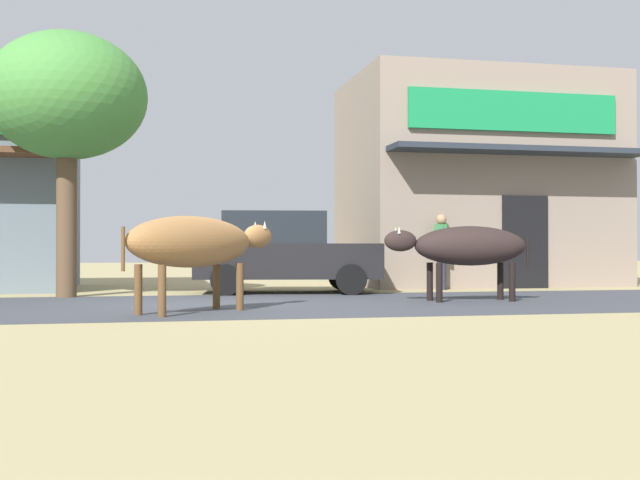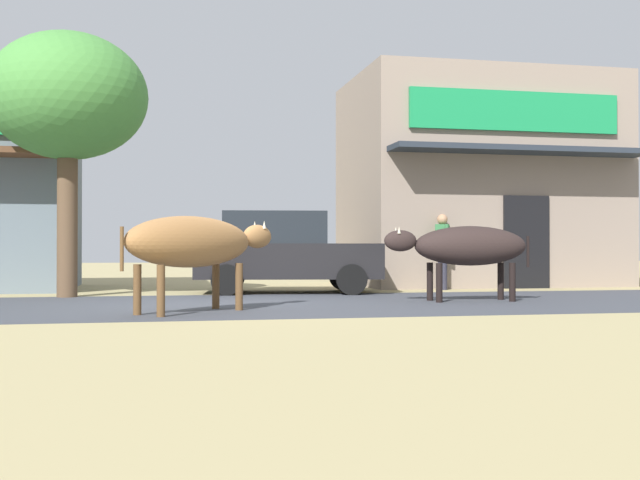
% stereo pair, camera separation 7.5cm
% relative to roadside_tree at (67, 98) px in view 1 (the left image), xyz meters
% --- Properties ---
extents(ground, '(80.00, 80.00, 0.00)m').
position_rel_roadside_tree_xyz_m(ground, '(2.42, -2.69, -3.69)').
color(ground, tan).
extents(asphalt_road, '(72.00, 5.58, 0.00)m').
position_rel_roadside_tree_xyz_m(asphalt_road, '(2.42, -2.69, -3.69)').
color(asphalt_road, '#3D4048').
rests_on(asphalt_road, ground).
extents(storefront_right_club, '(6.28, 5.19, 5.13)m').
position_rel_roadside_tree_xyz_m(storefront_right_club, '(9.57, 3.37, -1.12)').
color(storefront_right_club, gray).
rests_on(storefront_right_club, ground).
extents(roadside_tree, '(2.94, 2.94, 4.91)m').
position_rel_roadside_tree_xyz_m(roadside_tree, '(0.00, 0.00, 0.00)').
color(roadside_tree, brown).
rests_on(roadside_tree, ground).
extents(parked_hatchback_car, '(3.94, 2.42, 1.64)m').
position_rel_roadside_tree_xyz_m(parked_hatchback_car, '(4.19, 0.63, -2.85)').
color(parked_hatchback_car, black).
rests_on(parked_hatchback_car, ground).
extents(cow_near_brown, '(2.46, 2.14, 1.36)m').
position_rel_roadside_tree_xyz_m(cow_near_brown, '(2.09, -4.10, -2.71)').
color(cow_near_brown, '#996A3C').
rests_on(cow_near_brown, ground).
extents(cow_far_dark, '(2.60, 0.78, 1.29)m').
position_rel_roadside_tree_xyz_m(cow_far_dark, '(6.80, -2.65, -2.76)').
color(cow_far_dark, '#2C201E').
rests_on(cow_far_dark, ground).
extents(pedestrian_by_shop, '(0.42, 0.61, 1.66)m').
position_rel_roadside_tree_xyz_m(pedestrian_by_shop, '(7.78, 1.08, -2.72)').
color(pedestrian_by_shop, '#262633').
rests_on(pedestrian_by_shop, ground).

